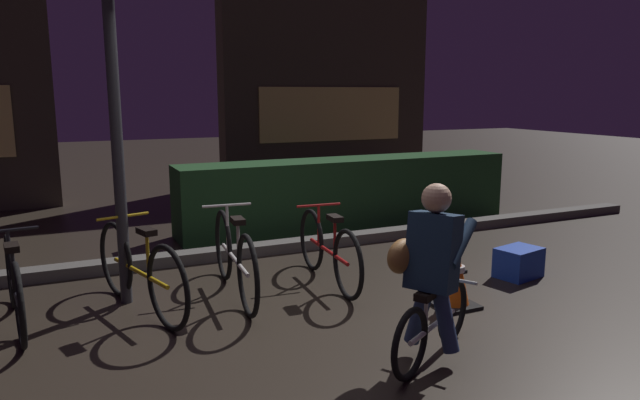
# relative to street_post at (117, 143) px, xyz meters

# --- Properties ---
(ground_plane) EXTENTS (40.00, 40.00, 0.00)m
(ground_plane) POSITION_rel_street_post_xyz_m (1.42, -1.20, -1.41)
(ground_plane) COLOR #2D261E
(sidewalk_curb) EXTENTS (12.00, 0.24, 0.12)m
(sidewalk_curb) POSITION_rel_street_post_xyz_m (1.42, 1.00, -1.35)
(sidewalk_curb) COLOR #56544F
(sidewalk_curb) RESTS_ON ground
(hedge_row) EXTENTS (4.80, 0.70, 0.94)m
(hedge_row) POSITION_rel_street_post_xyz_m (3.22, 1.90, -0.94)
(hedge_row) COLOR #214723
(hedge_row) RESTS_ON ground
(storefront_right) EXTENTS (4.55, 0.54, 5.06)m
(storefront_right) POSITION_rel_street_post_xyz_m (4.81, 6.00, 1.10)
(storefront_right) COLOR #42382D
(storefront_right) RESTS_ON ground
(street_post) EXTENTS (0.10, 0.10, 2.83)m
(street_post) POSITION_rel_street_post_xyz_m (0.00, 0.00, 0.00)
(street_post) COLOR #2D2D33
(street_post) RESTS_ON ground
(parked_bike_left_mid) EXTENTS (0.46, 1.60, 0.74)m
(parked_bike_left_mid) POSITION_rel_street_post_xyz_m (-0.86, -0.18, -1.08)
(parked_bike_left_mid) COLOR black
(parked_bike_left_mid) RESTS_ON ground
(parked_bike_center_left) EXTENTS (0.56, 1.67, 0.79)m
(parked_bike_center_left) POSITION_rel_street_post_xyz_m (0.09, -0.29, -1.05)
(parked_bike_center_left) COLOR black
(parked_bike_center_left) RESTS_ON ground
(parked_bike_center_right) EXTENTS (0.46, 1.75, 0.81)m
(parked_bike_center_right) POSITION_rel_street_post_xyz_m (0.93, -0.25, -1.05)
(parked_bike_center_right) COLOR black
(parked_bike_center_right) RESTS_ON ground
(parked_bike_right_mid) EXTENTS (0.46, 1.61, 0.74)m
(parked_bike_right_mid) POSITION_rel_street_post_xyz_m (1.85, -0.28, -1.08)
(parked_bike_right_mid) COLOR black
(parked_bike_right_mid) RESTS_ON ground
(traffic_cone_near) EXTENTS (0.36, 0.36, 0.60)m
(traffic_cone_near) POSITION_rel_street_post_xyz_m (2.58, -1.30, -1.12)
(traffic_cone_near) COLOR black
(traffic_cone_near) RESTS_ON ground
(traffic_cone_far) EXTENTS (0.36, 0.36, 0.62)m
(traffic_cone_far) POSITION_rel_street_post_xyz_m (3.12, -0.41, -1.12)
(traffic_cone_far) COLOR black
(traffic_cone_far) RESTS_ON ground
(blue_crate) EXTENTS (0.50, 0.41, 0.30)m
(blue_crate) POSITION_rel_street_post_xyz_m (3.68, -0.90, -1.26)
(blue_crate) COLOR #193DB7
(blue_crate) RESTS_ON ground
(cyclist) EXTENTS (1.05, 0.64, 1.25)m
(cyclist) POSITION_rel_street_post_xyz_m (1.77, -2.06, -0.78)
(cyclist) COLOR black
(cyclist) RESTS_ON ground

